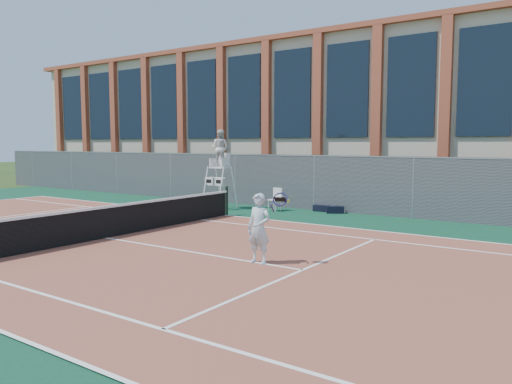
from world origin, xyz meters
The scene contains 12 objects.
ground centered at (0.00, 0.00, 0.00)m, with size 120.00×120.00×0.00m, color #233814.
apron centered at (0.00, 1.00, 0.01)m, with size 36.00×20.00×0.01m, color #0D392C.
tennis_court centered at (0.00, 0.00, 0.02)m, with size 23.77×10.97×0.02m, color brown.
tennis_net centered at (0.00, 0.00, 0.54)m, with size 0.10×11.30×1.10m.
fence centered at (0.00, 8.80, 1.10)m, with size 40.00×0.06×2.20m, color #595E60, non-canonical shape.
hedge centered at (0.00, 10.00, 1.10)m, with size 40.00×1.40×2.20m, color black.
building centered at (0.00, 17.95, 4.15)m, with size 45.00×10.60×8.22m.
umpire_chair centered at (-1.46, 7.04, 2.42)m, with size 0.92×1.42×3.31m.
plastic_chair centered at (0.83, 7.76, 0.55)m, with size 0.47×0.47×0.92m.
sports_bag_near centered at (3.13, 8.42, 0.15)m, with size 0.66×0.26×0.28m, color black.
sports_bag_far centered at (2.44, 8.60, 0.14)m, with size 0.64×0.28×0.25m, color black.
tennis_player centered at (5.29, 0.00, 0.83)m, with size 0.90×0.62×1.60m.
Camera 1 is at (11.47, -9.10, 2.71)m, focal length 35.00 mm.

